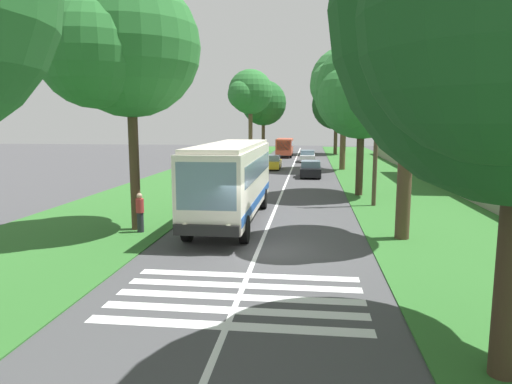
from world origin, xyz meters
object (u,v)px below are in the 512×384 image
at_px(trailing_minibus_0, 285,146).
at_px(trailing_car_0, 311,169).
at_px(coach_bus, 232,177).
at_px(roadside_tree_right_0, 335,106).
at_px(trailing_car_2, 307,156).
at_px(roadside_tree_right_4, 342,84).
at_px(roadside_building, 502,135).
at_px(trailing_car_1, 272,163).
at_px(roadside_tree_left_0, 263,104).
at_px(pedestrian, 140,212).
at_px(roadside_tree_right_1, 407,38).
at_px(roadside_tree_right_3, 359,94).
at_px(utility_pole, 376,134).
at_px(roadside_tree_left_2, 262,102).
at_px(roadside_tree_left_3, 249,93).
at_px(roadside_tree_left_1, 124,50).

bearing_deg(trailing_minibus_0, trailing_car_0, -171.23).
height_order(coach_bus, roadside_tree_right_0, roadside_tree_right_0).
distance_m(coach_bus, trailing_car_2, 34.69).
distance_m(trailing_minibus_0, roadside_tree_right_4, 19.26).
relative_size(trailing_minibus_0, roadside_building, 0.41).
bearing_deg(trailing_car_1, roadside_tree_left_0, 8.21).
height_order(trailing_minibus_0, pedestrian, trailing_minibus_0).
xyz_separation_m(roadside_tree_right_1, roadside_tree_right_3, (11.42, 0.59, -1.39)).
distance_m(roadside_tree_left_0, roadside_tree_right_0, 10.68).
relative_size(roadside_tree_right_1, roadside_tree_right_4, 0.89).
relative_size(trailing_car_2, utility_pole, 0.56).
bearing_deg(pedestrian, roadside_tree_left_2, 0.95).
bearing_deg(coach_bus, roadside_tree_left_3, 6.27).
distance_m(trailing_car_0, trailing_car_2, 15.69).
xyz_separation_m(trailing_car_0, utility_pole, (-13.87, -3.56, 3.39)).
bearing_deg(roadside_tree_left_2, roadside_tree_left_3, -178.43).
distance_m(trailing_minibus_0, roadside_tree_left_2, 16.99).
distance_m(trailing_car_1, trailing_car_2, 9.94).
relative_size(coach_bus, roadside_tree_right_0, 1.03).
height_order(trailing_minibus_0, roadside_tree_right_4, roadside_tree_right_4).
relative_size(roadside_tree_left_0, roadside_tree_left_1, 1.01).
bearing_deg(trailing_car_2, pedestrian, 169.58).
xyz_separation_m(coach_bus, utility_pole, (4.94, -7.28, 1.91)).
xyz_separation_m(roadside_tree_left_1, roadside_tree_left_3, (38.17, -0.19, 0.62)).
relative_size(coach_bus, trailing_minibus_0, 1.86).
bearing_deg(roadside_tree_left_0, roadside_tree_left_2, 6.35).
bearing_deg(roadside_building, coach_bus, 132.51).
bearing_deg(roadside_tree_left_2, trailing_car_0, -167.84).
distance_m(roadside_tree_right_0, roadside_tree_right_1, 51.01).
height_order(trailing_minibus_0, roadside_tree_right_0, roadside_tree_right_0).
bearing_deg(roadside_tree_right_1, utility_pole, 0.01).
bearing_deg(roadside_tree_left_2, roadside_building, -149.81).
height_order(trailing_minibus_0, roadside_tree_left_2, roadside_tree_left_2).
bearing_deg(roadside_building, roadside_tree_right_1, 149.90).
distance_m(roadside_tree_right_3, pedestrian, 16.48).
bearing_deg(roadside_tree_left_1, roadside_tree_left_3, -0.28).
height_order(trailing_car_1, pedestrian, pedestrian).
relative_size(trailing_minibus_0, pedestrian, 3.55).
bearing_deg(roadside_tree_left_3, roadside_tree_right_1, -163.68).
distance_m(roadside_tree_left_3, roadside_tree_right_3, 28.95).
relative_size(roadside_tree_left_0, roadside_tree_right_1, 1.02).
bearing_deg(roadside_tree_left_3, utility_pole, -160.01).
relative_size(trailing_car_0, roadside_tree_left_1, 0.40).
relative_size(roadside_tree_left_0, roadside_tree_left_2, 1.02).
distance_m(roadside_tree_left_3, roadside_tree_right_0, 16.91).
bearing_deg(roadside_tree_left_1, trailing_minibus_0, -5.46).
xyz_separation_m(trailing_minibus_0, roadside_tree_right_1, (-44.59, -7.15, 6.34)).
height_order(roadside_tree_left_1, pedestrian, roadside_tree_left_1).
height_order(roadside_tree_left_1, roadside_tree_left_3, roadside_tree_left_3).
bearing_deg(utility_pole, roadside_tree_left_3, 19.99).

